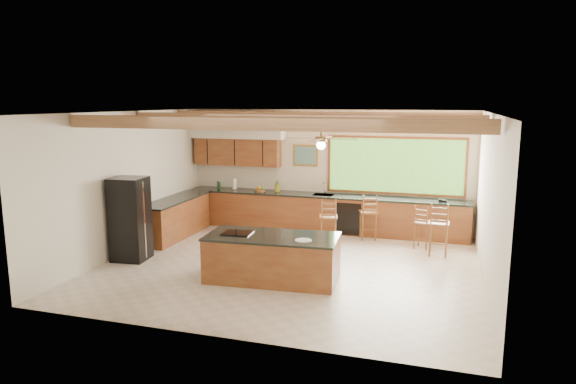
% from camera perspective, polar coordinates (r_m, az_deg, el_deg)
% --- Properties ---
extents(ground, '(7.20, 7.20, 0.00)m').
position_cam_1_polar(ground, '(10.24, 0.13, -8.20)').
color(ground, beige).
rests_on(ground, ground).
extents(room_shell, '(7.27, 6.54, 3.02)m').
position_cam_1_polar(room_shell, '(10.44, 0.29, 4.59)').
color(room_shell, beige).
rests_on(room_shell, ground).
extents(counter_run, '(7.12, 3.10, 1.24)m').
position_cam_1_polar(counter_run, '(12.67, -0.09, -2.44)').
color(counter_run, brown).
rests_on(counter_run, ground).
extents(island, '(2.45, 1.28, 0.85)m').
position_cam_1_polar(island, '(9.37, -1.75, -7.29)').
color(island, brown).
rests_on(island, ground).
extents(refrigerator, '(0.73, 0.71, 1.70)m').
position_cam_1_polar(refrigerator, '(10.91, -17.14, -2.88)').
color(refrigerator, black).
rests_on(refrigerator, ground).
extents(bar_stool_a, '(0.47, 0.47, 1.09)m').
position_cam_1_polar(bar_stool_a, '(11.45, 4.45, -2.89)').
color(bar_stool_a, brown).
rests_on(bar_stool_a, ground).
extents(bar_stool_b, '(0.49, 0.49, 1.09)m').
position_cam_1_polar(bar_stool_b, '(12.08, 8.87, -2.31)').
color(bar_stool_b, brown).
rests_on(bar_stool_b, ground).
extents(bar_stool_c, '(0.42, 0.42, 1.15)m').
position_cam_1_polar(bar_stool_c, '(11.13, 16.44, -3.49)').
color(bar_stool_c, brown).
rests_on(bar_stool_c, ground).
extents(bar_stool_d, '(0.44, 0.44, 0.97)m').
position_cam_1_polar(bar_stool_d, '(11.59, 14.78, -3.40)').
color(bar_stool_d, brown).
rests_on(bar_stool_d, ground).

